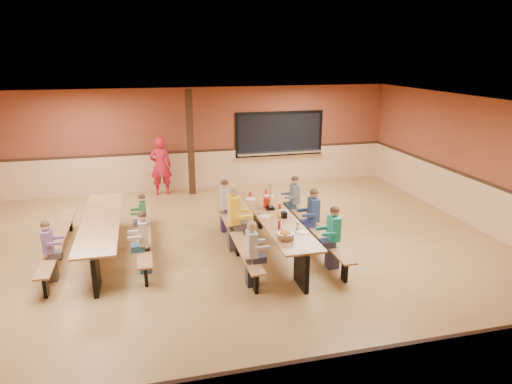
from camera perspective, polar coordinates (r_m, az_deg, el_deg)
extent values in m
plane|color=olive|center=(9.42, -3.71, -7.81)|extent=(12.00, 12.00, 0.00)
cube|color=brown|center=(13.73, -7.62, 6.60)|extent=(12.00, 0.04, 3.00)
cube|color=brown|center=(4.46, 8.06, -16.52)|extent=(12.00, 0.04, 3.00)
cube|color=brown|center=(11.52, 26.97, 2.87)|extent=(0.04, 10.00, 3.00)
cube|color=white|center=(8.60, -4.10, 10.64)|extent=(12.00, 10.00, 0.04)
cube|color=black|center=(14.20, 2.94, 7.28)|extent=(2.60, 0.06, 1.20)
cube|color=silver|center=(14.23, 3.01, 4.96)|extent=(2.70, 0.28, 0.06)
cube|color=black|center=(13.12, -8.19, 6.09)|extent=(0.18, 0.18, 3.00)
cube|color=#9D683E|center=(9.31, 2.59, -3.30)|extent=(0.75, 3.60, 0.04)
cube|color=black|center=(8.11, 5.69, -9.44)|extent=(0.08, 0.60, 0.70)
cube|color=black|center=(10.84, 0.25, -2.37)|extent=(0.08, 0.60, 0.70)
cube|color=#9D683E|center=(9.23, -2.38, -5.40)|extent=(0.26, 3.60, 0.04)
cube|color=black|center=(9.32, -2.36, -6.68)|extent=(0.06, 0.18, 0.41)
cube|color=#9D683E|center=(9.67, 7.28, -4.46)|extent=(0.26, 3.60, 0.04)
cube|color=black|center=(9.75, 7.23, -5.69)|extent=(0.06, 0.18, 0.41)
cube|color=#9D683E|center=(9.68, -18.84, -3.44)|extent=(0.75, 3.60, 0.04)
cube|color=black|center=(8.39, -19.37, -9.43)|extent=(0.08, 0.60, 0.70)
cube|color=black|center=(11.25, -18.10, -2.51)|extent=(0.08, 0.60, 0.70)
cube|color=#9D683E|center=(9.89, -23.45, -5.30)|extent=(0.26, 3.60, 0.04)
cube|color=black|center=(9.97, -23.30, -6.50)|extent=(0.06, 0.18, 0.41)
cube|color=#9D683E|center=(9.73, -13.83, -4.70)|extent=(0.26, 3.60, 0.04)
cube|color=black|center=(9.81, -13.74, -5.92)|extent=(0.06, 0.18, 0.41)
imported|color=red|center=(13.35, -11.83, 3.21)|extent=(0.63, 0.42, 1.69)
cylinder|color=#B52118|center=(9.86, 1.37, -1.32)|extent=(0.16, 0.16, 0.22)
cube|color=black|center=(9.27, 3.53, -2.85)|extent=(0.10, 0.14, 0.13)
cylinder|color=yellow|center=(9.24, 2.78, -2.77)|extent=(0.06, 0.06, 0.17)
cylinder|color=#B2140F|center=(8.67, 2.91, -4.14)|extent=(0.06, 0.06, 0.17)
cube|color=black|center=(9.75, 1.77, -2.03)|extent=(0.16, 0.16, 0.06)
cube|color=#9D683E|center=(9.66, 1.79, -0.46)|extent=(0.02, 0.09, 0.50)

